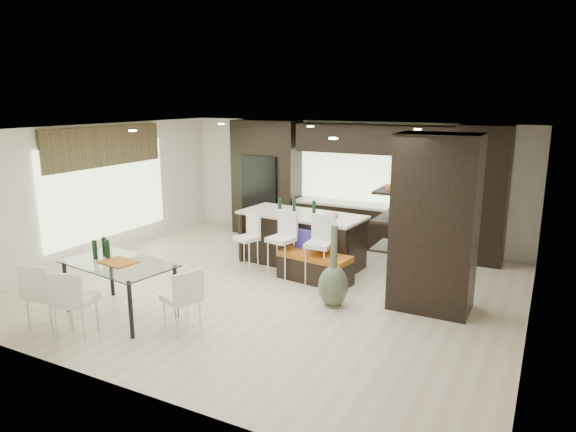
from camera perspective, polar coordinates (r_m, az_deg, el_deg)
The scene contains 22 objects.
ground at distance 8.94m, azimuth -1.79°, elevation -7.98°, with size 8.00×8.00×0.00m, color beige.
back_wall at distance 11.67m, azimuth 6.59°, elevation 3.80°, with size 8.00×0.02×2.70m, color white.
left_wall at distance 11.03m, azimuth -20.32°, elevation 2.54°, with size 0.02×7.00×2.70m, color white.
right_wall at distance 7.51m, azimuth 25.89°, elevation -2.59°, with size 0.02×7.00×2.70m, color white.
ceiling at distance 8.36m, azimuth -1.92°, elevation 9.58°, with size 8.00×7.00×0.02m, color white.
window_left at distance 11.14m, azimuth -19.42°, elevation 2.70°, with size 0.04×3.20×1.90m, color #B2D199.
window_back at distance 11.41m, azimuth 9.36°, elevation 4.52°, with size 3.40×0.04×1.20m, color #B2D199.
stone_accent at distance 11.00m, azimuth -19.67°, elevation 7.31°, with size 0.08×3.00×0.80m, color brown.
ceiling_spots at distance 8.58m, azimuth -1.09°, elevation 9.53°, with size 4.00×3.00×0.02m, color white.
back_cabinetry at distance 11.20m, azimuth 8.37°, elevation 3.36°, with size 6.80×0.68×2.70m, color black.
refrigerator at distance 12.20m, azimuth -2.47°, elevation 2.37°, with size 0.90×0.68×1.90m, color black.
partition_column at distance 8.03m, azimuth 16.01°, elevation -0.82°, with size 1.20×0.80×2.70m, color black.
kitchen_island at distance 10.04m, azimuth 1.50°, elevation -2.54°, with size 2.44×1.05×1.02m, color black.
stool_left at distance 9.72m, azimuth -4.61°, elevation -3.59°, with size 0.38×0.38×0.86m, color white.
stool_mid at distance 9.32m, azimuth -0.77°, elevation -3.91°, with size 0.43×0.43×0.97m, color white.
stool_right at distance 9.01m, azimuth 3.45°, elevation -4.54°, with size 0.43×0.43×0.97m, color white.
bench at distance 9.18m, azimuth 3.01°, elevation -5.71°, with size 1.33×0.51×0.51m, color black.
floor_vase at distance 8.01m, azimuth 5.09°, elevation -5.60°, with size 0.48×0.48×1.30m, color #4A583F, non-canonical shape.
dining_table at distance 8.14m, azimuth -18.16°, elevation -7.70°, with size 1.71×0.96×0.82m, color white.
chair_near at distance 7.63m, azimuth -22.51°, elevation -9.13°, with size 0.49×0.49×0.90m, color white.
chair_far at distance 8.02m, azimuth -25.04°, elevation -8.23°, with size 0.50×0.50×0.92m, color white.
chair_end at distance 7.39m, azimuth -11.73°, elevation -9.34°, with size 0.46×0.46×0.85m, color white.
Camera 1 is at (4.09, -7.28, 3.20)m, focal length 32.00 mm.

